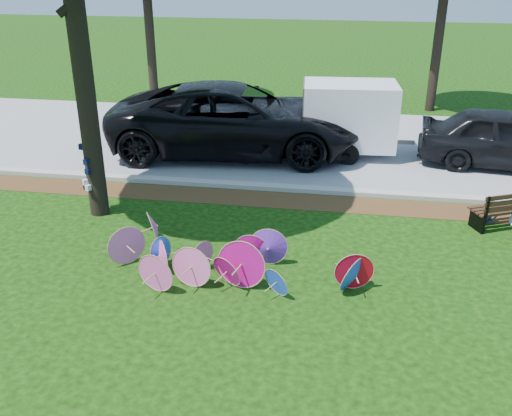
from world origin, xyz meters
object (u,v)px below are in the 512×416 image
(parasol_pile, at_px, (223,258))
(black_van, at_px, (235,120))
(dark_pickup, at_px, (508,139))
(park_bench, at_px, (507,207))
(cargo_trailer, at_px, (349,115))
(person_left, at_px, (491,201))

(parasol_pile, bearing_deg, black_van, 99.20)
(dark_pickup, xyz_separation_m, park_bench, (-0.88, -4.06, -0.39))
(black_van, distance_m, park_bench, 8.17)
(park_bench, bearing_deg, black_van, 125.98)
(parasol_pile, relative_size, cargo_trailer, 1.92)
(black_van, bearing_deg, cargo_trailer, -89.57)
(black_van, xyz_separation_m, park_bench, (7.07, -4.05, -0.60))
(parasol_pile, bearing_deg, cargo_trailer, 73.55)
(dark_pickup, distance_m, person_left, 4.21)
(parasol_pile, height_order, park_bench, parasol_pile)
(dark_pickup, height_order, person_left, dark_pickup)
(black_van, bearing_deg, dark_pickup, -94.90)
(parasol_pile, bearing_deg, park_bench, 28.60)
(parasol_pile, xyz_separation_m, park_bench, (5.89, 3.21, 0.07))
(black_van, distance_m, person_left, 7.84)
(park_bench, distance_m, person_left, 0.36)
(dark_pickup, xyz_separation_m, cargo_trailer, (-4.53, 0.31, 0.41))
(dark_pickup, height_order, cargo_trailer, cargo_trailer)
(cargo_trailer, height_order, park_bench, cargo_trailer)
(dark_pickup, height_order, park_bench, dark_pickup)
(parasol_pile, height_order, cargo_trailer, cargo_trailer)
(black_van, relative_size, cargo_trailer, 2.78)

